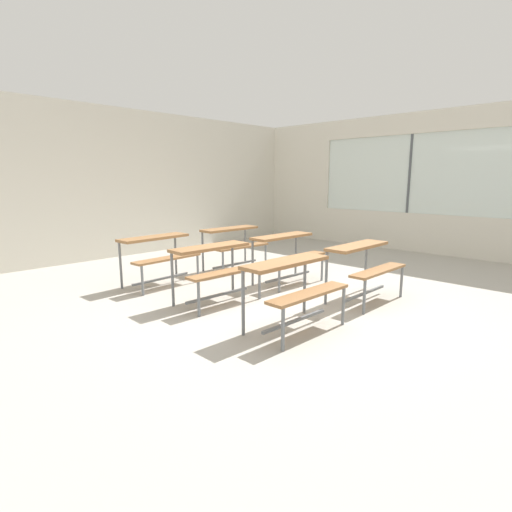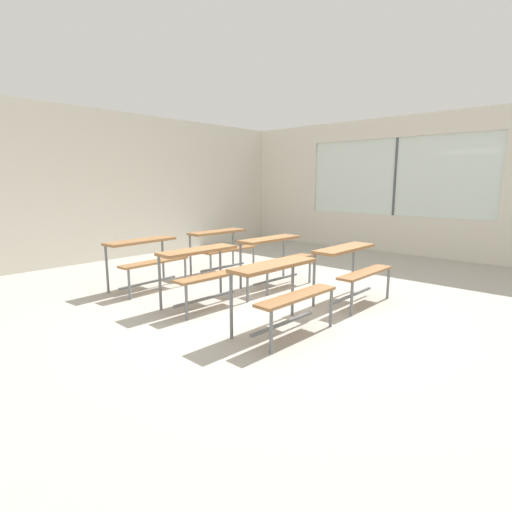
# 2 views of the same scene
# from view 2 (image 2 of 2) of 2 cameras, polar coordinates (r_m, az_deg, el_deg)

# --- Properties ---
(ground) EXTENTS (10.00, 9.00, 0.05)m
(ground) POSITION_cam_2_polar(r_m,az_deg,el_deg) (5.29, 1.29, -7.32)
(ground) COLOR #ADA89E
(wall_back) EXTENTS (10.00, 0.12, 3.00)m
(wall_back) POSITION_cam_2_polar(r_m,az_deg,el_deg) (8.68, -22.01, 9.16)
(wall_back) COLOR silver
(wall_back) RESTS_ON ground
(wall_right) EXTENTS (0.12, 9.00, 3.00)m
(wall_right) POSITION_cam_2_polar(r_m,az_deg,el_deg) (9.35, 22.80, 8.83)
(wall_right) COLOR silver
(wall_right) RESTS_ON ground
(desk_bench_r0c0) EXTENTS (1.12, 0.62, 0.74)m
(desk_bench_r0c0) POSITION_cam_2_polar(r_m,az_deg,el_deg) (4.24, 3.69, -3.59)
(desk_bench_r0c0) COLOR olive
(desk_bench_r0c0) RESTS_ON ground
(desk_bench_r0c1) EXTENTS (1.10, 0.60, 0.74)m
(desk_bench_r0c1) POSITION_cam_2_polar(r_m,az_deg,el_deg) (5.44, 13.49, -0.71)
(desk_bench_r0c1) COLOR olive
(desk_bench_r0c1) RESTS_ON ground
(desk_bench_r1c0) EXTENTS (1.12, 0.62, 0.74)m
(desk_bench_r1c0) POSITION_cam_2_polar(r_m,az_deg,el_deg) (5.18, -7.52, -1.05)
(desk_bench_r1c0) COLOR olive
(desk_bench_r1c0) RESTS_ON ground
(desk_bench_r1c1) EXTENTS (1.12, 0.63, 0.74)m
(desk_bench_r1c1) POSITION_cam_2_polar(r_m,az_deg,el_deg) (6.16, 2.73, 0.88)
(desk_bench_r1c1) COLOR olive
(desk_bench_r1c1) RESTS_ON ground
(desk_bench_r2c0) EXTENTS (1.13, 0.64, 0.74)m
(desk_bench_r2c0) POSITION_cam_2_polar(r_m,az_deg,el_deg) (6.19, -15.49, 0.54)
(desk_bench_r2c0) COLOR olive
(desk_bench_r2c0) RESTS_ON ground
(desk_bench_r2c1) EXTENTS (1.12, 0.63, 0.74)m
(desk_bench_r2c1) POSITION_cam_2_polar(r_m,az_deg,el_deg) (7.08, -4.95, 2.11)
(desk_bench_r2c1) COLOR olive
(desk_bench_r2c1) RESTS_ON ground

